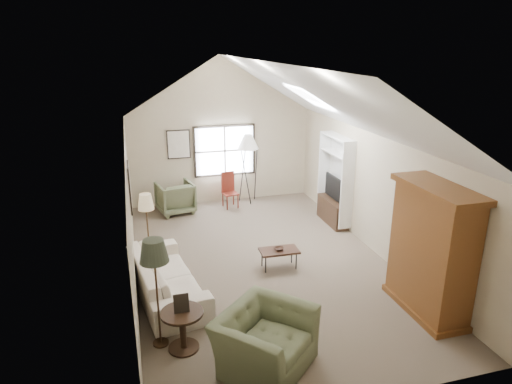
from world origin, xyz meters
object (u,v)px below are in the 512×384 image
object	(u,v)px
armoire	(432,251)
side_chair	(230,190)
coffee_table	(279,259)
side_table	(183,330)
armchair_near	(265,340)
sofa	(166,276)
armchair_far	(175,198)

from	to	relation	value
armoire	side_chair	world-z (taller)	armoire
coffee_table	side_table	xyz separation A→B (m)	(-2.16, -2.02, 0.12)
armchair_near	side_table	size ratio (longest dim) A/B	2.03
armchair_near	side_chair	bearing A→B (deg)	38.69
coffee_table	side_table	world-z (taller)	side_table
armchair_near	side_table	distance (m)	1.25
sofa	side_chair	size ratio (longest dim) A/B	2.58
armoire	armchair_far	size ratio (longest dim) A/B	2.43
side_chair	armchair_far	bearing A→B (deg)	169.47
coffee_table	side_chair	xyz separation A→B (m)	(-0.17, 3.68, 0.29)
sofa	side_table	xyz separation A→B (m)	(0.10, -1.60, -0.05)
armoire	sofa	xyz separation A→B (m)	(-4.16, 1.66, -0.73)
sofa	armchair_far	bearing A→B (deg)	-17.07
coffee_table	side_chair	size ratio (longest dim) A/B	0.79
armchair_far	coffee_table	world-z (taller)	armchair_far
sofa	armchair_near	world-z (taller)	armchair_near
side_table	coffee_table	bearing A→B (deg)	43.16
armchair_near	side_table	world-z (taller)	armchair_near
armoire	side_chair	bearing A→B (deg)	109.79
armchair_near	armchair_far	world-z (taller)	armchair_near
sofa	side_chair	world-z (taller)	side_chair
armchair_near	armchair_far	distance (m)	6.42
side_table	armoire	bearing A→B (deg)	-0.91
sofa	side_chair	bearing A→B (deg)	-35.64
armchair_near	coffee_table	bearing A→B (deg)	24.70
armchair_near	coffee_table	distance (m)	2.93
armchair_far	side_chair	distance (m)	1.48
armchair_far	coffee_table	xyz separation A→B (m)	(1.65, -3.69, -0.22)
armchair_far	armoire	bearing A→B (deg)	110.04
armchair_near	armchair_far	bearing A→B (deg)	51.88
armchair_far	side_chair	size ratio (longest dim) A/B	0.93
armchair_near	side_chair	world-z (taller)	side_chair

